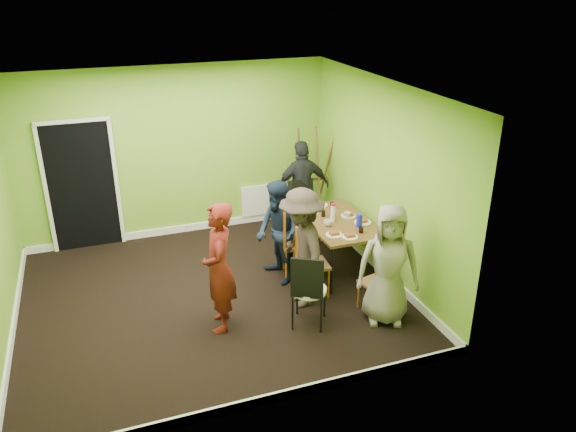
% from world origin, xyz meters
% --- Properties ---
extents(ground, '(5.00, 5.00, 0.00)m').
position_xyz_m(ground, '(0.00, 0.00, 0.00)').
color(ground, black).
rests_on(ground, ground).
extents(room_walls, '(5.04, 4.54, 2.82)m').
position_xyz_m(room_walls, '(-0.02, 0.04, 0.99)').
color(room_walls, '#77AB2C').
rests_on(room_walls, ground).
extents(dining_table, '(0.90, 1.50, 0.75)m').
position_xyz_m(dining_table, '(1.96, 0.23, 0.70)').
color(dining_table, black).
rests_on(dining_table, ground).
extents(chair_left_far, '(0.55, 0.55, 1.08)m').
position_xyz_m(chair_left_far, '(1.24, 0.21, 0.61)').
color(chair_left_far, '#C76112').
rests_on(chair_left_far, ground).
extents(chair_left_near, '(0.43, 0.42, 0.96)m').
position_xyz_m(chair_left_near, '(1.25, -0.37, 0.54)').
color(chair_left_near, '#C76112').
rests_on(chair_left_near, ground).
extents(chair_back_end, '(0.48, 0.54, 0.99)m').
position_xyz_m(chair_back_end, '(1.86, 1.38, 0.70)').
color(chair_back_end, '#C76112').
rests_on(chair_back_end, ground).
extents(chair_front_end, '(0.42, 0.42, 0.85)m').
position_xyz_m(chair_front_end, '(1.95, -1.09, 0.48)').
color(chair_front_end, '#C76112').
rests_on(chair_front_end, ground).
extents(chair_bentwood, '(0.53, 0.54, 1.01)m').
position_xyz_m(chair_bentwood, '(0.97, -1.08, 0.56)').
color(chair_bentwood, black).
rests_on(chair_bentwood, ground).
extents(easel, '(0.73, 0.68, 1.82)m').
position_xyz_m(easel, '(2.20, 1.71, 0.90)').
color(easel, brown).
rests_on(easel, ground).
extents(plate_near_left, '(0.25, 0.25, 0.01)m').
position_xyz_m(plate_near_left, '(1.69, 0.61, 0.76)').
color(plate_near_left, white).
rests_on(plate_near_left, dining_table).
extents(plate_near_right, '(0.24, 0.24, 0.01)m').
position_xyz_m(plate_near_right, '(1.70, -0.21, 0.76)').
color(plate_near_right, white).
rests_on(plate_near_right, dining_table).
extents(plate_far_back, '(0.25, 0.25, 0.01)m').
position_xyz_m(plate_far_back, '(1.94, 0.85, 0.76)').
color(plate_far_back, white).
rests_on(plate_far_back, dining_table).
extents(plate_far_front, '(0.23, 0.23, 0.01)m').
position_xyz_m(plate_far_front, '(1.88, -0.34, 0.76)').
color(plate_far_front, white).
rests_on(plate_far_front, dining_table).
extents(plate_wall_back, '(0.22, 0.22, 0.01)m').
position_xyz_m(plate_wall_back, '(2.18, 0.32, 0.76)').
color(plate_wall_back, white).
rests_on(plate_wall_back, dining_table).
extents(plate_wall_front, '(0.25, 0.25, 0.01)m').
position_xyz_m(plate_wall_front, '(2.27, 0.04, 0.76)').
color(plate_wall_front, white).
rests_on(plate_wall_front, dining_table).
extents(thermos, '(0.07, 0.07, 0.24)m').
position_xyz_m(thermos, '(1.89, 0.25, 0.87)').
color(thermos, white).
rests_on(thermos, dining_table).
extents(blue_bottle, '(0.08, 0.08, 0.19)m').
position_xyz_m(blue_bottle, '(2.15, -0.07, 0.85)').
color(blue_bottle, '#1B26CF').
rests_on(blue_bottle, dining_table).
extents(orange_bottle, '(0.04, 0.04, 0.09)m').
position_xyz_m(orange_bottle, '(1.96, 0.35, 0.79)').
color(orange_bottle, '#C76112').
rests_on(orange_bottle, dining_table).
extents(glass_mid, '(0.06, 0.06, 0.09)m').
position_xyz_m(glass_mid, '(1.82, 0.44, 0.80)').
color(glass_mid, black).
rests_on(glass_mid, dining_table).
extents(glass_back, '(0.06, 0.06, 0.10)m').
position_xyz_m(glass_back, '(2.07, 0.69, 0.80)').
color(glass_back, black).
rests_on(glass_back, dining_table).
extents(glass_front, '(0.06, 0.06, 0.09)m').
position_xyz_m(glass_front, '(2.09, -0.26, 0.79)').
color(glass_front, black).
rests_on(glass_front, dining_table).
extents(cup_a, '(0.12, 0.12, 0.09)m').
position_xyz_m(cup_a, '(1.75, 0.10, 0.80)').
color(cup_a, white).
rests_on(cup_a, dining_table).
extents(cup_b, '(0.10, 0.10, 0.09)m').
position_xyz_m(cup_b, '(2.13, 0.27, 0.79)').
color(cup_b, white).
rests_on(cup_b, dining_table).
extents(person_standing, '(0.53, 0.68, 1.65)m').
position_xyz_m(person_standing, '(-0.04, -0.71, 0.83)').
color(person_standing, '#601610').
rests_on(person_standing, ground).
extents(person_left_far, '(0.66, 0.79, 1.48)m').
position_xyz_m(person_left_far, '(1.01, 0.14, 0.74)').
color(person_left_far, '#141D32').
rests_on(person_left_far, ground).
extents(person_left_near, '(0.68, 1.09, 1.62)m').
position_xyz_m(person_left_near, '(1.09, -0.54, 0.81)').
color(person_left_near, '#322721').
rests_on(person_left_near, ground).
extents(person_back_end, '(0.94, 0.40, 1.60)m').
position_xyz_m(person_back_end, '(1.91, 1.53, 0.80)').
color(person_back_end, black).
rests_on(person_back_end, ground).
extents(person_front_end, '(0.90, 0.75, 1.57)m').
position_xyz_m(person_front_end, '(1.95, -1.28, 0.78)').
color(person_front_end, gray).
rests_on(person_front_end, ground).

